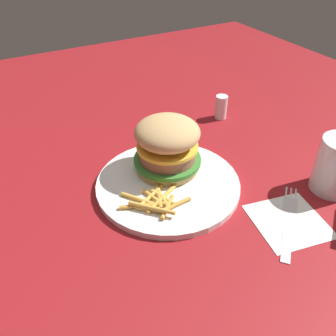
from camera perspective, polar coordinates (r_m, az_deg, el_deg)
name	(u,v)px	position (r m, az deg, el deg)	size (l,w,h in m)	color
ground_plane	(156,183)	(0.64, -2.01, -2.46)	(1.60, 1.60, 0.00)	maroon
plate	(168,184)	(0.63, 0.00, -2.62)	(0.26, 0.26, 0.01)	white
sandwich	(167,145)	(0.63, -0.12, 3.79)	(0.12, 0.12, 0.10)	tan
fries_pile	(156,201)	(0.58, -1.93, -5.36)	(0.11, 0.10, 0.01)	#E5B251
napkin	(289,221)	(0.60, 18.97, -8.14)	(0.11, 0.11, 0.00)	white
fork	(289,219)	(0.60, 19.03, -7.87)	(0.14, 0.13, 0.00)	silver
drink_glass	(336,169)	(0.67, 25.64, -0.11)	(0.07, 0.07, 0.10)	silver
salt_shaker	(221,107)	(0.84, 8.60, 9.75)	(0.03, 0.03, 0.06)	white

